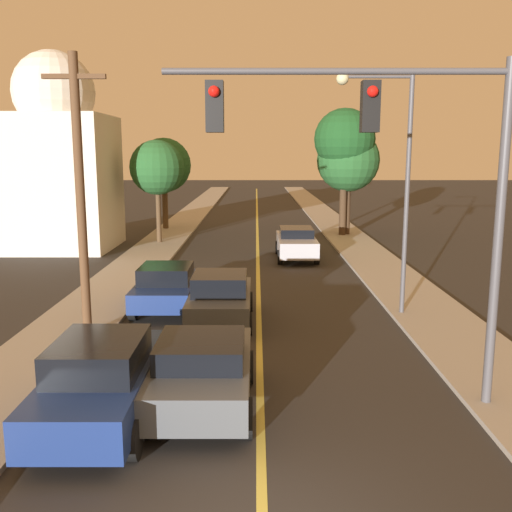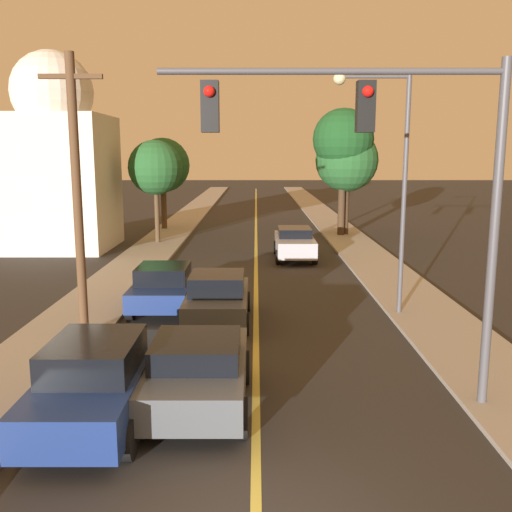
# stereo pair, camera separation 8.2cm
# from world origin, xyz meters

# --- Properties ---
(road_surface) EXTENTS (8.07, 80.00, 0.01)m
(road_surface) POSITION_xyz_m (0.00, 36.00, 0.01)
(road_surface) COLOR #2D2B28
(road_surface) RESTS_ON ground
(sidewalk_left) EXTENTS (2.50, 80.00, 0.12)m
(sidewalk_left) POSITION_xyz_m (-5.29, 36.00, 0.06)
(sidewalk_left) COLOR #9E998E
(sidewalk_left) RESTS_ON ground
(sidewalk_right) EXTENTS (2.50, 80.00, 0.12)m
(sidewalk_right) POSITION_xyz_m (5.29, 36.00, 0.06)
(sidewalk_right) COLOR #9E998E
(sidewalk_right) RESTS_ON ground
(car_near_lane_front) EXTENTS (1.97, 3.87, 1.46)m
(car_near_lane_front) POSITION_xyz_m (-1.13, 3.99, 0.77)
(car_near_lane_front) COLOR #474C51
(car_near_lane_front) RESTS_ON ground
(car_near_lane_second) EXTENTS (1.88, 3.86, 1.49)m
(car_near_lane_second) POSITION_xyz_m (-1.13, 9.73, 0.75)
(car_near_lane_second) COLOR #474C51
(car_near_lane_second) RESTS_ON ground
(car_outer_lane_front) EXTENTS (1.87, 4.40, 1.63)m
(car_outer_lane_front) POSITION_xyz_m (-2.91, 3.42, 0.83)
(car_outer_lane_front) COLOR navy
(car_outer_lane_front) RESTS_ON ground
(car_outer_lane_second) EXTENTS (1.91, 3.88, 1.46)m
(car_outer_lane_second) POSITION_xyz_m (-2.91, 11.12, 0.76)
(car_outer_lane_second) COLOR navy
(car_outer_lane_second) RESTS_ON ground
(car_far_oncoming) EXTENTS (1.86, 4.38, 1.46)m
(car_far_oncoming) POSITION_xyz_m (1.82, 20.03, 0.77)
(car_far_oncoming) COLOR #A5A8B2
(car_far_oncoming) RESTS_ON ground
(traffic_signal_mast) EXTENTS (6.28, 0.42, 6.48)m
(traffic_signal_mast) POSITION_xyz_m (2.42, 4.04, 4.81)
(traffic_signal_mast) COLOR #47474C
(traffic_signal_mast) RESTS_ON ground
(streetlamp_right) EXTENTS (2.25, 0.36, 7.09)m
(streetlamp_right) POSITION_xyz_m (3.84, 10.44, 4.71)
(streetlamp_right) COLOR #47474C
(streetlamp_right) RESTS_ON ground
(utility_pole_left) EXTENTS (1.60, 0.24, 7.29)m
(utility_pole_left) POSITION_xyz_m (-4.64, 8.33, 3.92)
(utility_pole_left) COLOR #513823
(utility_pole_left) RESTS_ON ground
(tree_left_near) EXTENTS (2.94, 2.94, 5.51)m
(tree_left_near) POSITION_xyz_m (-5.40, 24.47, 4.14)
(tree_left_near) COLOR #4C3823
(tree_left_near) RESTS_ON ground
(tree_left_far) EXTENTS (3.44, 3.44, 5.77)m
(tree_left_far) POSITION_xyz_m (-5.95, 30.29, 4.15)
(tree_left_far) COLOR #4C3823
(tree_left_far) RESTS_ON ground
(tree_right_near) EXTENTS (3.70, 3.70, 6.24)m
(tree_right_near) POSITION_xyz_m (5.36, 27.65, 4.48)
(tree_right_near) COLOR #3D2B1C
(tree_right_near) RESTS_ON ground
(tree_right_far) EXTENTS (3.55, 3.55, 7.38)m
(tree_right_far) POSITION_xyz_m (5.06, 27.26, 5.67)
(tree_right_far) COLOR #3D2B1C
(tree_right_far) RESTS_ON ground
(domed_building_left) EXTENTS (5.39, 5.39, 9.97)m
(domed_building_left) POSITION_xyz_m (-10.23, 23.08, 4.55)
(domed_building_left) COLOR beige
(domed_building_left) RESTS_ON ground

